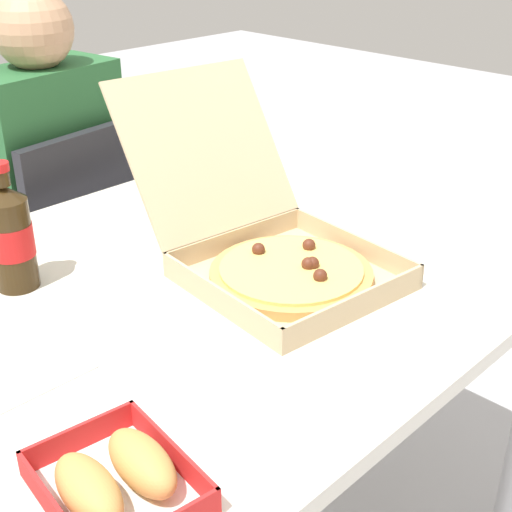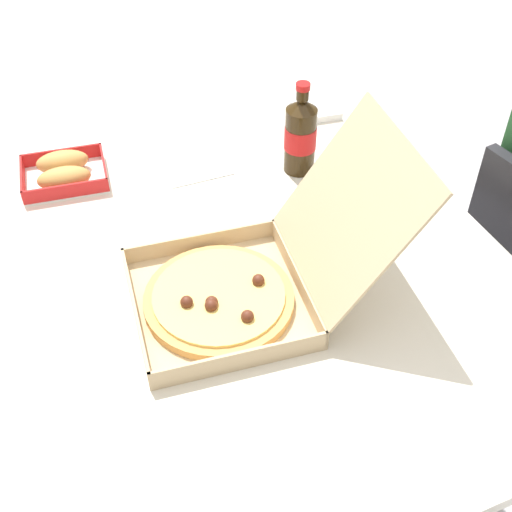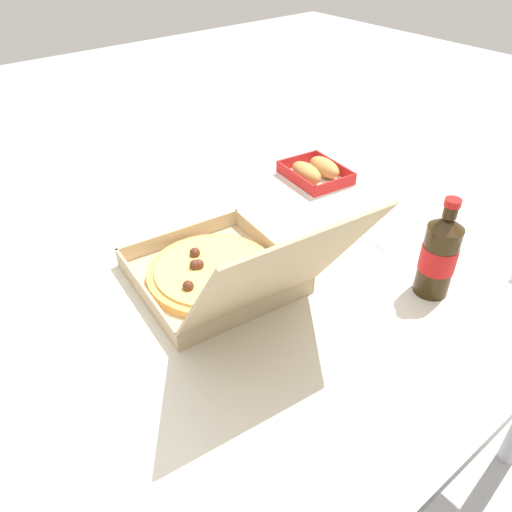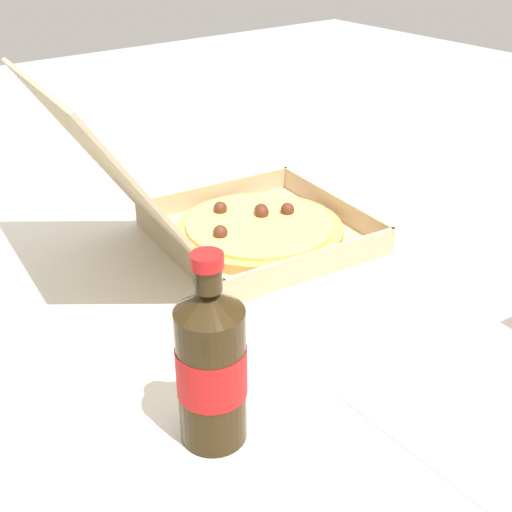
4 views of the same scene
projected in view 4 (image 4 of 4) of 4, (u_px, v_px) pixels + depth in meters
The scene contains 4 objects.
dining_table at pixel (242, 330), 1.02m from camera, with size 1.29×0.95×0.73m.
pizza_box_open at pixel (237, 221), 1.09m from camera, with size 0.37×0.53×0.31m.
cola_bottle at pixel (211, 365), 0.68m from camera, with size 0.07×0.07×0.22m.
paper_menu at pixel (451, 419), 0.74m from camera, with size 0.21×0.15×0.00m, color white.
Camera 4 is at (-0.68, 0.50, 1.24)m, focal length 46.51 mm.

